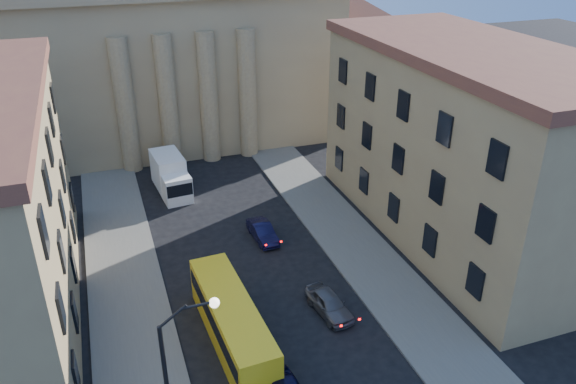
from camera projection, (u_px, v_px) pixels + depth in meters
name	position (u px, v px, depth m)	size (l,w,h in m)	color
sidewalk_left	(133.00, 330.00, 34.24)	(5.00, 60.00, 0.15)	#5B5A53
sidewalk_right	(381.00, 276.00, 39.33)	(5.00, 60.00, 0.15)	#5B5A53
church	(164.00, 22.00, 63.11)	(68.02, 28.76, 36.60)	#8E7857
building_right	(464.00, 144.00, 41.96)	(11.60, 26.60, 14.70)	#988459
street_lamp	(178.00, 374.00, 23.94)	(2.62, 0.44, 8.83)	black
car_right_far	(329.00, 304.00, 35.58)	(1.66, 4.13, 1.41)	#525258
car_right_distant	(263.00, 232.00, 43.66)	(1.40, 4.02, 1.32)	black
city_bus	(232.00, 321.00, 32.73)	(2.91, 10.50, 2.93)	yellow
box_truck	(171.00, 176.00, 50.69)	(2.95, 6.32, 3.37)	white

